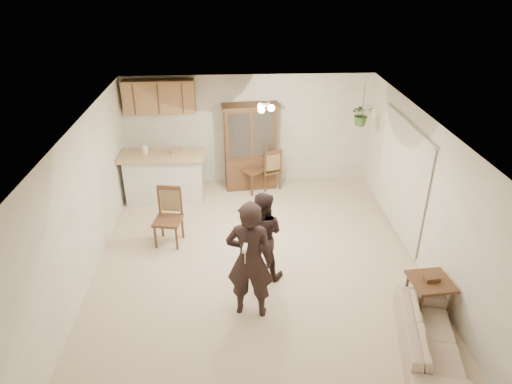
{
  "coord_description": "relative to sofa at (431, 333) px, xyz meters",
  "views": [
    {
      "loc": [
        -0.38,
        -6.53,
        4.74
      ],
      "look_at": [
        0.01,
        0.4,
        1.14
      ],
      "focal_mm": 32.0,
      "sensor_mm": 36.0,
      "label": 1
    }
  ],
  "objects": [
    {
      "name": "floor",
      "position": [
        -2.16,
        2.23,
        -0.37
      ],
      "size": [
        6.5,
        6.5,
        0.0
      ],
      "primitive_type": "plane",
      "color": "#BAA98C",
      "rests_on": "ground"
    },
    {
      "name": "ceiling",
      "position": [
        -2.16,
        2.23,
        2.13
      ],
      "size": [
        5.5,
        6.5,
        0.02
      ],
      "primitive_type": "cube",
      "color": "white",
      "rests_on": "wall_back"
    },
    {
      "name": "wall_back",
      "position": [
        -2.16,
        5.48,
        0.88
      ],
      "size": [
        5.5,
        0.02,
        2.5
      ],
      "primitive_type": "cube",
      "color": "white",
      "rests_on": "ground"
    },
    {
      "name": "wall_front",
      "position": [
        -2.16,
        -1.02,
        0.88
      ],
      "size": [
        5.5,
        0.02,
        2.5
      ],
      "primitive_type": "cube",
      "color": "white",
      "rests_on": "ground"
    },
    {
      "name": "wall_left",
      "position": [
        -4.91,
        2.23,
        0.88
      ],
      "size": [
        0.02,
        6.5,
        2.5
      ],
      "primitive_type": "cube",
      "color": "white",
      "rests_on": "ground"
    },
    {
      "name": "wall_right",
      "position": [
        0.59,
        2.23,
        0.88
      ],
      "size": [
        0.02,
        6.5,
        2.5
      ],
      "primitive_type": "cube",
      "color": "white",
      "rests_on": "ground"
    },
    {
      "name": "breakfast_bar",
      "position": [
        -4.01,
        4.58,
        0.13
      ],
      "size": [
        1.6,
        0.55,
        1.0
      ],
      "primitive_type": "cube",
      "color": "silver",
      "rests_on": "floor"
    },
    {
      "name": "bar_top",
      "position": [
        -4.01,
        4.58,
        0.68
      ],
      "size": [
        1.75,
        0.7,
        0.08
      ],
      "primitive_type": "cube",
      "color": "tan",
      "rests_on": "breakfast_bar"
    },
    {
      "name": "upper_cabinets",
      "position": [
        -4.06,
        5.3,
        1.73
      ],
      "size": [
        1.5,
        0.34,
        0.7
      ],
      "primitive_type": "cube",
      "color": "brown",
      "rests_on": "wall_back"
    },
    {
      "name": "vertical_blinds",
      "position": [
        0.55,
        3.13,
        0.73
      ],
      "size": [
        0.06,
        2.3,
        2.1
      ],
      "primitive_type": null,
      "color": "beige",
      "rests_on": "wall_right"
    },
    {
      "name": "ceiling_fixture",
      "position": [
        -1.96,
        3.43,
        2.03
      ],
      "size": [
        0.36,
        0.36,
        0.2
      ],
      "primitive_type": null,
      "color": "#FCE7BD",
      "rests_on": "ceiling"
    },
    {
      "name": "hanging_plant",
      "position": [
        0.14,
        4.63,
        1.48
      ],
      "size": [
        0.43,
        0.37,
        0.48
      ],
      "primitive_type": "imported",
      "color": "#2A5923",
      "rests_on": "ceiling"
    },
    {
      "name": "plant_cord",
      "position": [
        0.14,
        4.63,
        1.81
      ],
      "size": [
        0.01,
        0.01,
        0.65
      ],
      "primitive_type": "cylinder",
      "color": "#29241E",
      "rests_on": "ceiling"
    },
    {
      "name": "sofa",
      "position": [
        0.0,
        0.0,
        0.0
      ],
      "size": [
        1.12,
        1.99,
        0.73
      ],
      "primitive_type": "imported",
      "rotation": [
        0.0,
        0.0,
        1.35
      ],
      "color": "beige",
      "rests_on": "floor"
    },
    {
      "name": "adult",
      "position": [
        -2.33,
        0.95,
        0.53
      ],
      "size": [
        0.72,
        0.54,
        1.8
      ],
      "primitive_type": "imported",
      "rotation": [
        0.0,
        0.0,
        2.96
      ],
      "color": "black",
      "rests_on": "floor"
    },
    {
      "name": "child",
      "position": [
        -2.12,
        1.83,
        0.31
      ],
      "size": [
        0.76,
        0.66,
        1.35
      ],
      "primitive_type": "imported",
      "rotation": [
        0.0,
        0.0,
        2.89
      ],
      "color": "black",
      "rests_on": "floor"
    },
    {
      "name": "china_hutch",
      "position": [
        -2.14,
        5.15,
        0.59
      ],
      "size": [
        1.27,
        0.59,
        1.93
      ],
      "rotation": [
        0.0,
        0.0,
        0.09
      ],
      "color": "#3D2516",
      "rests_on": "floor"
    },
    {
      "name": "side_table",
      "position": [
        0.26,
        0.75,
        -0.04
      ],
      "size": [
        0.61,
        0.61,
        0.69
      ],
      "rotation": [
        0.0,
        0.0,
        0.08
      ],
      "color": "#3D2516",
      "rests_on": "floor"
    },
    {
      "name": "chair_bar",
      "position": [
        -3.74,
        2.87,
        -0.06
      ],
      "size": [
        0.55,
        0.55,
        1.08
      ],
      "rotation": [
        0.0,
        0.0,
        -0.18
      ],
      "color": "#3D2516",
      "rests_on": "floor"
    },
    {
      "name": "chair_hutch_left",
      "position": [
        -2.1,
        4.97,
        -0.04
      ],
      "size": [
        0.73,
        0.73,
        1.17
      ],
      "rotation": [
        0.0,
        0.0,
        -0.87
      ],
      "color": "#3D2516",
      "rests_on": "floor"
    },
    {
      "name": "chair_hutch_right",
      "position": [
        -1.71,
        5.05,
        -0.09
      ],
      "size": [
        0.55,
        0.55,
        0.98
      ],
      "rotation": [
        0.0,
        0.0,
        3.46
      ],
      "color": "#3D2516",
      "rests_on": "floor"
    },
    {
      "name": "controller_adult",
      "position": [
        -2.41,
        0.52,
        1.07
      ],
      "size": [
        0.08,
        0.17,
        0.05
      ],
      "primitive_type": "cube",
      "rotation": [
        0.0,
        0.0,
        2.96
      ],
      "color": "white",
      "rests_on": "adult"
    },
    {
      "name": "controller_child",
      "position": [
        -2.2,
        1.49,
        0.57
      ],
      "size": [
        0.07,
        0.14,
        0.04
      ],
      "primitive_type": "cube",
      "rotation": [
        0.0,
        0.0,
        2.89
      ],
      "color": "white",
      "rests_on": "child"
    }
  ]
}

